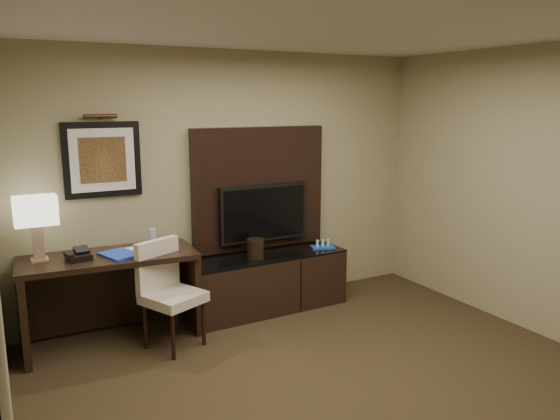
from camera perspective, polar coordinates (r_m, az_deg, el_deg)
floor at (r=4.17m, az=9.87°, el=-20.52°), size 4.50×5.00×0.01m
ceiling at (r=3.59m, az=11.41°, el=19.38°), size 4.50×5.00×0.01m
wall_back at (r=5.77m, az=-5.15°, el=2.95°), size 4.50×0.01×2.70m
desk at (r=5.29m, az=-17.26°, el=-8.81°), size 1.58×0.75×0.82m
credenza at (r=5.80m, az=-1.49°, el=-7.63°), size 1.76×0.53×0.60m
tv_wall_panel at (r=5.85m, az=-2.20°, el=2.31°), size 1.50×0.12×1.30m
tv at (r=5.81m, az=-1.75°, el=-0.26°), size 1.00×0.08×0.60m
artwork at (r=5.34m, az=-18.08°, el=5.01°), size 0.70×0.04×0.70m
picture_light at (r=5.28m, az=-18.27°, el=9.30°), size 0.04×0.04×0.30m
desk_chair at (r=5.00m, az=-11.06°, el=-8.87°), size 0.63×0.67×0.95m
table_lamp at (r=5.12m, az=-24.06°, el=-1.72°), size 0.39×0.26×0.59m
desk_phone at (r=5.07m, az=-20.30°, el=-4.40°), size 0.22×0.20×0.10m
blue_folder at (r=5.11m, az=-16.39°, el=-4.48°), size 0.36×0.41×0.02m
book at (r=5.14m, az=-16.19°, el=-3.18°), size 0.17×0.05×0.23m
water_bottle at (r=5.30m, az=-13.12°, el=-2.87°), size 0.07×0.07×0.18m
ice_bucket at (r=5.60m, az=-2.59°, el=-4.05°), size 0.21×0.21×0.20m
minibar_tray at (r=6.00m, az=4.49°, el=-3.58°), size 0.28×0.22×0.09m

